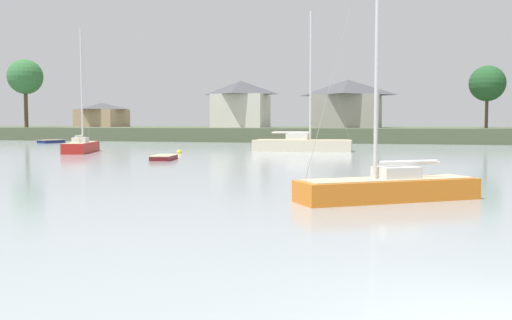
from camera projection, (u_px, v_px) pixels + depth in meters
The scene contains 12 objects.
far_shore_bank at pixel (420, 133), 96.29m from camera, with size 243.53×48.62×2.06m, color #4C563D.
sailboat_orange at pixel (388, 194), 19.79m from camera, with size 6.46×5.20×10.94m.
sailboat_red at pixel (81, 150), 52.72m from camera, with size 4.58×7.93×12.31m.
dinghy_navy at pixel (51, 142), 78.02m from camera, with size 2.39×4.08×0.63m.
sailboat_cream at pixel (302, 148), 54.87m from camera, with size 9.78×3.52×14.37m.
dinghy_maroon at pixel (164, 158), 41.81m from camera, with size 2.15×3.57×0.51m.
mooring_buoy_yellow at pixel (179, 152), 51.47m from camera, with size 0.47×0.47×0.53m.
shore_tree_inland_c at pixel (25, 77), 96.93m from camera, with size 6.04×6.04×11.84m.
shore_tree_left at pixel (487, 84), 80.60m from camera, with size 5.16×5.16×9.06m.
cottage_behind_trees at pixel (348, 103), 92.48m from camera, with size 11.52×10.20×7.93m.
cottage_eastern at pixel (102, 114), 114.68m from camera, with size 9.18×8.65×4.91m.
cottage_hillside at pixel (241, 103), 97.80m from camera, with size 9.73×7.68×8.15m.
Camera 1 is at (-1.16, -8.07, 2.74)m, focal length 39.09 mm.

